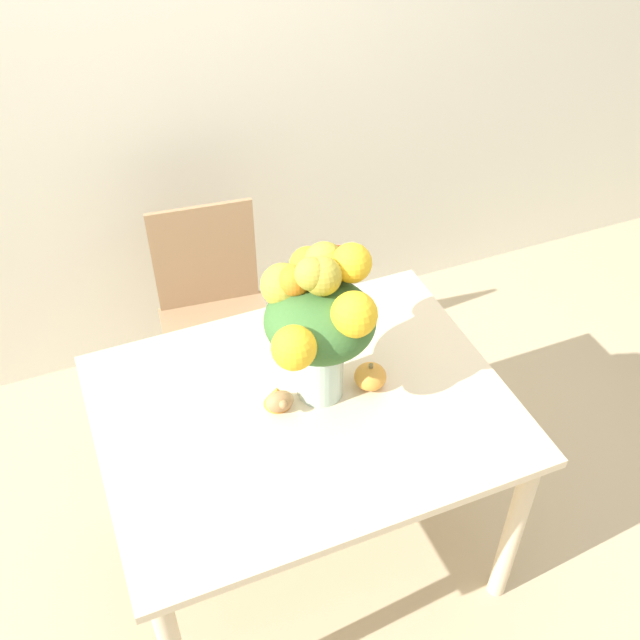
% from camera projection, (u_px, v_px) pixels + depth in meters
% --- Properties ---
extents(ground_plane, '(12.00, 12.00, 0.00)m').
position_uv_depth(ground_plane, '(307.00, 545.00, 2.71)').
color(ground_plane, tan).
extents(wall_back, '(8.00, 0.06, 2.70)m').
position_uv_depth(wall_back, '(173.00, 50.00, 2.71)').
color(wall_back, silver).
rests_on(wall_back, ground_plane).
extents(dining_table, '(1.20, 0.93, 0.75)m').
position_uv_depth(dining_table, '(305.00, 428.00, 2.29)').
color(dining_table, beige).
rests_on(dining_table, ground_plane).
extents(flower_vase, '(0.35, 0.41, 0.49)m').
position_uv_depth(flower_vase, '(320.00, 314.00, 2.08)').
color(flower_vase, '#B2CCBC').
rests_on(flower_vase, dining_table).
extents(pumpkin, '(0.10, 0.10, 0.09)m').
position_uv_depth(pumpkin, '(371.00, 377.00, 2.25)').
color(pumpkin, gold).
rests_on(pumpkin, dining_table).
extents(turkey_figurine, '(0.08, 0.11, 0.07)m').
position_uv_depth(turkey_figurine, '(278.00, 398.00, 2.19)').
color(turkey_figurine, '#A87A4C').
rests_on(turkey_figurine, dining_table).
extents(dining_chair_near_window, '(0.46, 0.46, 0.91)m').
position_uv_depth(dining_chair_near_window, '(215.00, 318.00, 2.93)').
color(dining_chair_near_window, '#9E7A56').
rests_on(dining_chair_near_window, ground_plane).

